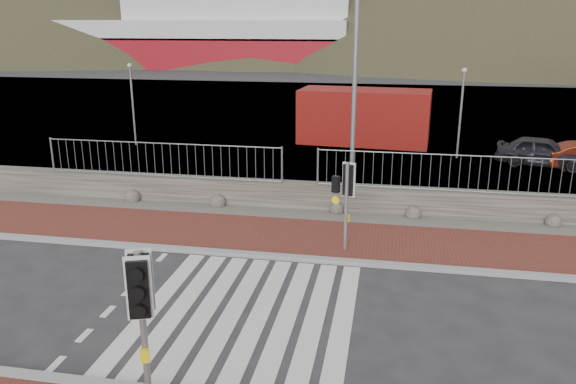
% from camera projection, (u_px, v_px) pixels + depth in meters
% --- Properties ---
extents(ground, '(220.00, 220.00, 0.00)m').
position_uv_depth(ground, '(246.00, 313.00, 12.25)').
color(ground, '#28282B').
rests_on(ground, ground).
extents(sidewalk_far, '(40.00, 3.00, 0.08)m').
position_uv_depth(sidewalk_far, '(285.00, 237.00, 16.47)').
color(sidewalk_far, brown).
rests_on(sidewalk_far, ground).
extents(kerb_far, '(40.00, 0.25, 0.12)m').
position_uv_depth(kerb_far, '(274.00, 257.00, 15.06)').
color(kerb_far, gray).
rests_on(kerb_far, ground).
extents(zebra_crossing, '(4.62, 5.60, 0.01)m').
position_uv_depth(zebra_crossing, '(246.00, 313.00, 12.25)').
color(zebra_crossing, silver).
rests_on(zebra_crossing, ground).
extents(gravel_strip, '(40.00, 1.50, 0.06)m').
position_uv_depth(gravel_strip, '(296.00, 215.00, 18.36)').
color(gravel_strip, '#59544C').
rests_on(gravel_strip, ground).
extents(stone_wall, '(40.00, 0.60, 0.90)m').
position_uv_depth(stone_wall, '(300.00, 196.00, 18.99)').
color(stone_wall, '#413D35').
rests_on(stone_wall, ground).
extents(railing, '(18.07, 0.07, 1.22)m').
position_uv_depth(railing, '(300.00, 157.00, 18.44)').
color(railing, gray).
rests_on(railing, stone_wall).
extents(quay, '(120.00, 40.00, 0.50)m').
position_uv_depth(quay, '(349.00, 114.00, 38.49)').
color(quay, '#4C4C4F').
rests_on(quay, ground).
extents(water, '(220.00, 50.00, 0.05)m').
position_uv_depth(water, '(370.00, 71.00, 71.42)').
color(water, '#3F4C54').
rests_on(water, ground).
extents(ferry, '(50.00, 16.00, 20.00)m').
position_uv_depth(ferry, '(197.00, 27.00, 78.84)').
color(ferry, maroon).
rests_on(ferry, ground).
extents(hills_backdrop, '(254.00, 90.00, 100.00)m').
position_uv_depth(hills_backdrop, '(409.00, 191.00, 100.48)').
color(hills_backdrop, '#32351F').
rests_on(hills_backdrop, ground).
extents(traffic_signal_near, '(0.45, 0.36, 2.78)m').
position_uv_depth(traffic_signal_near, '(141.00, 298.00, 8.69)').
color(traffic_signal_near, gray).
rests_on(traffic_signal_near, ground).
extents(traffic_signal_far, '(0.62, 0.35, 2.54)m').
position_uv_depth(traffic_signal_far, '(346.00, 188.00, 14.99)').
color(traffic_signal_far, gray).
rests_on(traffic_signal_far, ground).
extents(streetlight, '(1.86, 0.25, 8.76)m').
position_uv_depth(streetlight, '(360.00, 59.00, 18.12)').
color(streetlight, gray).
rests_on(streetlight, ground).
extents(shipping_container, '(6.83, 3.31, 2.76)m').
position_uv_depth(shipping_container, '(364.00, 117.00, 29.05)').
color(shipping_container, maroon).
rests_on(shipping_container, ground).
extents(car_a, '(4.11, 2.54, 1.31)m').
position_uv_depth(car_a, '(543.00, 152.00, 24.46)').
color(car_a, black).
rests_on(car_a, ground).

